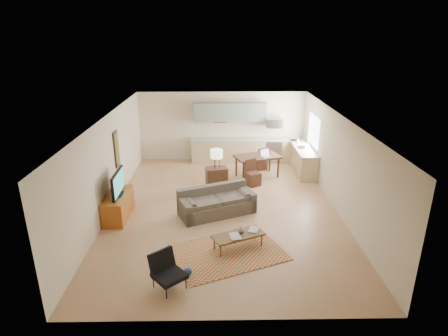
{
  "coord_description": "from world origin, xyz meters",
  "views": [
    {
      "loc": [
        -0.17,
        -9.86,
        4.9
      ],
      "look_at": [
        0.0,
        0.3,
        1.15
      ],
      "focal_mm": 30.0,
      "sensor_mm": 36.0,
      "label": 1
    }
  ],
  "objects_px": {
    "tv_credenza": "(118,206)",
    "console_table": "(217,179)",
    "armchair": "(169,272)",
    "dining_table": "(257,166)",
    "coffee_table": "(238,241)",
    "sofa": "(217,201)"
  },
  "relations": [
    {
      "from": "sofa",
      "to": "armchair",
      "type": "height_order",
      "value": "sofa"
    },
    {
      "from": "tv_credenza",
      "to": "dining_table",
      "type": "bearing_deg",
      "value": 35.74
    },
    {
      "from": "sofa",
      "to": "coffee_table",
      "type": "xyz_separation_m",
      "value": [
        0.5,
        -1.8,
        -0.19
      ]
    },
    {
      "from": "sofa",
      "to": "dining_table",
      "type": "height_order",
      "value": "dining_table"
    },
    {
      "from": "armchair",
      "to": "dining_table",
      "type": "bearing_deg",
      "value": 27.93
    },
    {
      "from": "sofa",
      "to": "tv_credenza",
      "type": "height_order",
      "value": "sofa"
    },
    {
      "from": "tv_credenza",
      "to": "console_table",
      "type": "distance_m",
      "value": 3.26
    },
    {
      "from": "sofa",
      "to": "console_table",
      "type": "relative_size",
      "value": 2.81
    },
    {
      "from": "console_table",
      "to": "tv_credenza",
      "type": "bearing_deg",
      "value": -157.94
    },
    {
      "from": "coffee_table",
      "to": "tv_credenza",
      "type": "height_order",
      "value": "tv_credenza"
    },
    {
      "from": "tv_credenza",
      "to": "console_table",
      "type": "bearing_deg",
      "value": 33.3
    },
    {
      "from": "console_table",
      "to": "armchair",
      "type": "bearing_deg",
      "value": -112.05
    },
    {
      "from": "armchair",
      "to": "dining_table",
      "type": "relative_size",
      "value": 0.49
    },
    {
      "from": "tv_credenza",
      "to": "dining_table",
      "type": "xyz_separation_m",
      "value": [
        4.15,
        2.99,
        0.05
      ]
    },
    {
      "from": "coffee_table",
      "to": "armchair",
      "type": "relative_size",
      "value": 1.66
    },
    {
      "from": "dining_table",
      "to": "tv_credenza",
      "type": "bearing_deg",
      "value": -163.93
    },
    {
      "from": "sofa",
      "to": "tv_credenza",
      "type": "relative_size",
      "value": 1.51
    },
    {
      "from": "sofa",
      "to": "dining_table",
      "type": "xyz_separation_m",
      "value": [
        1.41,
        2.85,
        0.01
      ]
    },
    {
      "from": "armchair",
      "to": "tv_credenza",
      "type": "distance_m",
      "value": 3.6
    },
    {
      "from": "sofa",
      "to": "coffee_table",
      "type": "distance_m",
      "value": 1.88
    },
    {
      "from": "armchair",
      "to": "dining_table",
      "type": "distance_m",
      "value": 6.55
    },
    {
      "from": "armchair",
      "to": "console_table",
      "type": "bearing_deg",
      "value": 38.27
    }
  ]
}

